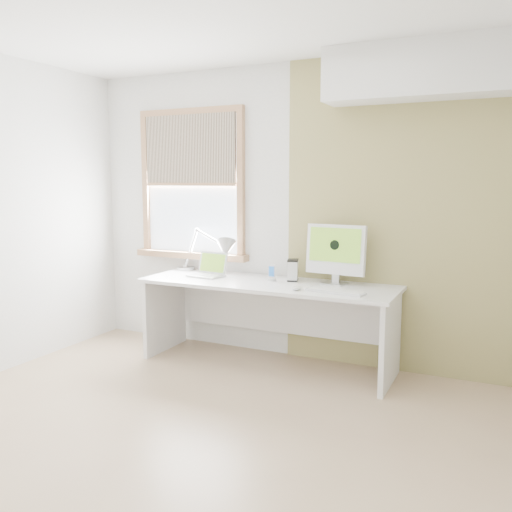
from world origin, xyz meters
The scene contains 12 objects.
room centered at (0.00, 0.00, 1.30)m, with size 4.04×3.54×2.64m.
accent_wall centered at (1.00, 1.74, 1.30)m, with size 2.00×0.02×2.60m, color #9B9653.
soffit centered at (1.20, 1.57, 2.40)m, with size 1.60×0.40×0.42m, color white.
window centered at (-1.00, 1.71, 1.54)m, with size 1.20×0.14×1.42m.
desk centered at (-0.05, 1.44, 0.53)m, with size 2.20×0.70×0.73m.
desk_lamp centered at (-0.65, 1.59, 0.94)m, with size 0.71×0.32×0.41m.
laptop centered at (-0.66, 1.44, 0.78)m, with size 0.33×0.28×0.21m.
phone_dock centered at (-0.05, 1.47, 0.77)m, with size 0.08×0.08×0.14m.
external_drive centered at (0.11, 1.55, 0.82)m, with size 0.13×0.16×0.18m.
imac centered at (0.49, 1.56, 1.01)m, with size 0.51×0.18×0.50m.
keyboard centered at (0.60, 1.21, 0.74)m, with size 0.48×0.20×0.02m.
mouse centered at (0.29, 1.18, 0.75)m, with size 0.06×0.11×0.03m, color white.
Camera 1 is at (1.79, -2.74, 1.58)m, focal length 38.01 mm.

